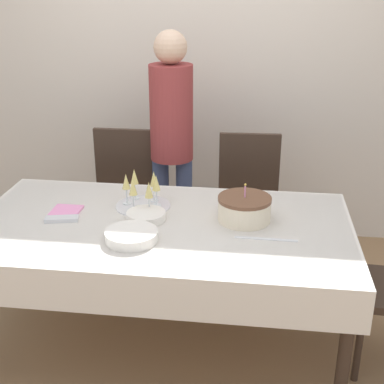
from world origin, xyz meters
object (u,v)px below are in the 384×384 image
(dining_chair_far_right, at_px, (248,202))
(plate_stack_main, at_px, (132,236))
(champagne_tray, at_px, (142,191))
(plate_stack_dessert, at_px, (146,216))
(person_standing, at_px, (172,131))
(dining_chair_far_left, at_px, (122,195))
(birthday_cake, at_px, (244,209))

(dining_chair_far_right, bearing_deg, plate_stack_main, -116.84)
(champagne_tray, height_order, plate_stack_dessert, champagne_tray)
(champagne_tray, relative_size, person_standing, 0.19)
(plate_stack_dessert, bearing_deg, champagne_tray, 107.63)
(person_standing, bearing_deg, plate_stack_main, -90.52)
(plate_stack_main, bearing_deg, dining_chair_far_left, 107.41)
(dining_chair_far_left, xyz_separation_m, dining_chair_far_right, (0.85, -0.00, 0.00))
(dining_chair_far_left, bearing_deg, champagne_tray, -65.26)
(dining_chair_far_right, height_order, plate_stack_main, dining_chair_far_right)
(birthday_cake, bearing_deg, plate_stack_main, -150.35)
(person_standing, bearing_deg, dining_chair_far_right, -8.46)
(dining_chair_far_right, bearing_deg, plate_stack_dessert, -122.26)
(birthday_cake, height_order, champagne_tray, birthday_cake)
(dining_chair_far_right, distance_m, plate_stack_main, 1.19)
(birthday_cake, relative_size, plate_stack_main, 1.08)
(dining_chair_far_left, bearing_deg, birthday_cake, -41.36)
(dining_chair_far_left, relative_size, plate_stack_main, 3.78)
(champagne_tray, height_order, person_standing, person_standing)
(dining_chair_far_left, bearing_deg, plate_stack_main, -72.59)
(plate_stack_dessert, bearing_deg, dining_chair_far_right, 57.74)
(champagne_tray, relative_size, plate_stack_main, 1.18)
(birthday_cake, height_order, plate_stack_dessert, birthday_cake)
(plate_stack_main, xyz_separation_m, person_standing, (0.01, 1.12, 0.20))
(birthday_cake, distance_m, plate_stack_dessert, 0.51)
(birthday_cake, xyz_separation_m, plate_stack_main, (-0.52, -0.30, -0.04))
(dining_chair_far_right, distance_m, person_standing, 0.68)
(plate_stack_dessert, bearing_deg, plate_stack_main, -94.73)
(dining_chair_far_right, height_order, plate_stack_dessert, dining_chair_far_right)
(dining_chair_far_right, distance_m, plate_stack_dessert, 0.98)
(birthday_cake, xyz_separation_m, plate_stack_dessert, (-0.50, -0.06, -0.04))
(champagne_tray, bearing_deg, plate_stack_main, -85.20)
(plate_stack_main, height_order, person_standing, person_standing)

